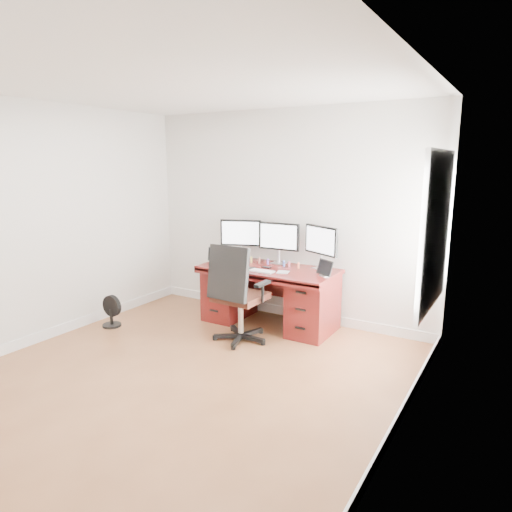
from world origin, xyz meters
The scene contains 21 objects.
ground centered at (0.00, 0.00, 0.00)m, with size 4.50×4.50×0.00m, color brown.
back_wall centered at (0.00, 2.25, 1.35)m, with size 4.00×0.10×2.70m, color silver.
right_wall centered at (2.00, 0.11, 1.35)m, with size 0.10×4.50×2.70m.
desk centered at (0.00, 1.83, 0.40)m, with size 1.70×0.80×0.75m.
office_chair centered at (-0.03, 1.15, 0.38)m, with size 0.66×0.63×1.15m.
floor_fan centered at (-1.67, 0.74, 0.19)m, with size 0.27×0.23×0.40m.
monitor_left centered at (-0.58, 2.07, 1.09)m, with size 0.53×0.22×0.53m.
monitor_center centered at (0.00, 2.07, 1.09)m, with size 0.55×0.15×0.53m.
monitor_right centered at (0.58, 2.07, 1.09)m, with size 0.51×0.27×0.53m.
tablet_left centered at (-0.75, 1.75, 0.84)m, with size 0.25×0.15×0.19m.
tablet_right centered at (0.76, 1.75, 0.84)m, with size 0.24×0.18×0.19m.
keyboard centered at (0.04, 1.57, 0.76)m, with size 0.30×0.13×0.01m, color white.
trackpad centered at (0.27, 1.67, 0.76)m, with size 0.13×0.13×0.01m, color silver.
drawing_tablet centered at (-0.23, 1.62, 0.76)m, with size 0.21×0.14×0.01m, color black.
phone centered at (-0.02, 1.78, 0.76)m, with size 0.12×0.06×0.01m, color black.
figurine_yellow centered at (-0.34, 1.95, 0.79)m, with size 0.03×0.03×0.08m.
figurine_brown centered at (-0.22, 1.95, 0.79)m, with size 0.03×0.03×0.08m.
figurine_purple centered at (-0.09, 1.95, 0.79)m, with size 0.03×0.03×0.08m.
figurine_blue centered at (0.14, 1.95, 0.79)m, with size 0.03×0.03×0.08m.
figurine_pink centered at (0.21, 1.95, 0.79)m, with size 0.03×0.03×0.08m.
figurine_orange centered at (0.34, 1.95, 0.79)m, with size 0.03×0.03×0.08m.
Camera 1 is at (2.69, -3.01, 2.04)m, focal length 32.00 mm.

